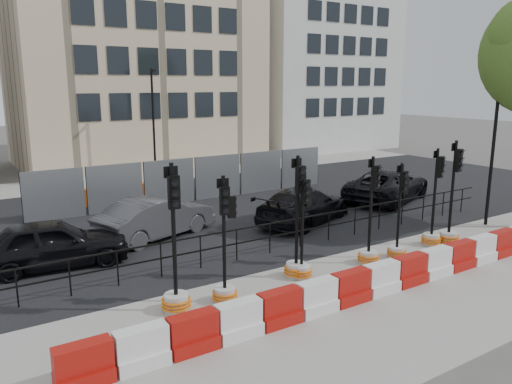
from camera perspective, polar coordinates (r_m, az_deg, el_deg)
ground at (r=15.54m, az=7.80°, el=-7.45°), size 120.00×120.00×0.00m
sidewalk_near at (r=13.56m, az=16.18°, el=-10.79°), size 40.00×6.00×0.02m
road at (r=21.10m, az=-4.61°, el=-2.04°), size 40.00×14.00×0.03m
sidewalk_far at (r=29.18m, az=-13.00°, el=1.66°), size 40.00×4.00×0.02m
building_cream at (r=35.23m, az=-14.03°, el=18.07°), size 15.00×10.06×18.00m
building_white at (r=42.51m, az=6.32°, el=15.93°), size 12.00×9.06×16.00m
kerb_railing at (r=16.21m, az=5.11°, el=-3.99°), size 18.00×0.04×1.00m
heras_fencing at (r=23.12m, az=-8.89°, el=0.89°), size 14.33×1.72×2.00m
lamp_post_far at (r=28.00m, az=-11.63°, el=7.93°), size 0.12×0.56×6.00m
lamp_post_near at (r=20.18m, az=25.60°, el=5.41°), size 0.12×0.56×6.00m
barrier_row at (r=13.55m, az=15.63°, el=-9.15°), size 16.75×0.50×0.80m
traffic_signal_a at (r=11.84m, az=-9.16°, el=-10.14°), size 0.69×0.69×3.51m
traffic_signal_b at (r=12.17m, az=-3.55°, el=-9.26°), size 0.62×0.62×3.14m
traffic_signal_c at (r=13.73m, az=4.66°, el=-6.97°), size 0.67×0.67×3.38m
traffic_signal_d at (r=13.67m, az=5.32°, el=-7.00°), size 0.59×0.59×2.99m
traffic_signal_e at (r=15.06m, az=12.84°, el=-5.63°), size 0.63×0.63×3.21m
traffic_signal_f at (r=15.76m, az=15.93°, el=-4.86°), size 0.58×0.58×2.94m
traffic_signal_g at (r=17.32m, az=19.53°, el=-3.68°), size 0.63×0.63×3.22m
traffic_signal_h at (r=17.64m, az=21.29°, el=-3.37°), size 0.68×0.68×3.45m
car_a at (r=15.54m, az=-22.29°, el=-5.47°), size 2.52×4.57×1.45m
car_b at (r=17.50m, az=-11.38°, el=-2.86°), size 4.23×5.31×1.44m
car_c at (r=19.07m, az=5.49°, el=-1.54°), size 5.13×6.01×1.37m
car_d at (r=23.30m, az=14.82°, el=0.76°), size 6.07×6.95×1.47m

